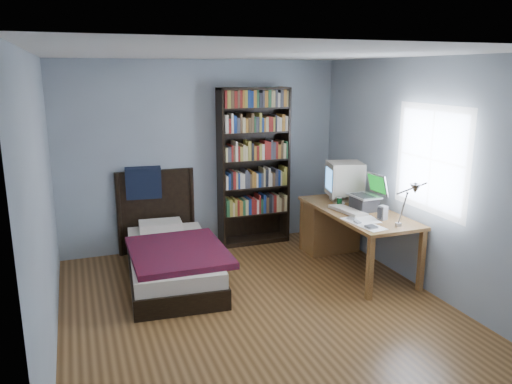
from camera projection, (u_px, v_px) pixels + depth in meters
room at (260, 189)px, 4.78m from camera, size 4.20×4.24×2.50m
desk at (336, 224)px, 6.48m from camera, size 0.75×1.73×0.73m
crt_monitor at (343, 179)px, 6.35m from camera, size 0.53×0.49×0.51m
laptop at (365, 200)px, 5.95m from camera, size 0.36×0.37×0.44m
desk_lamp at (413, 193)px, 4.89m from camera, size 0.22×0.48×0.57m
keyboard at (348, 211)px, 5.88m from camera, size 0.27×0.53×0.05m
speaker at (383, 213)px, 5.57m from camera, size 0.10×0.10×0.16m
soda_can at (339, 202)px, 6.12m from camera, size 0.06×0.06×0.11m
mouse at (342, 203)px, 6.23m from camera, size 0.06×0.11×0.04m
phone_silver at (352, 219)px, 5.58m from camera, size 0.09×0.12×0.02m
phone_grey at (357, 222)px, 5.45m from camera, size 0.05×0.10×0.02m
external_drive at (371, 227)px, 5.28m from camera, size 0.12×0.12×0.02m
bookshelf at (254, 167)px, 6.80m from camera, size 0.96×0.30×2.14m
bed at (170, 255)px, 5.82m from camera, size 1.10×2.07×1.16m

